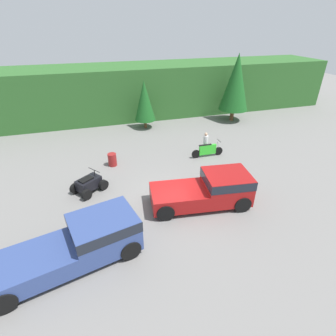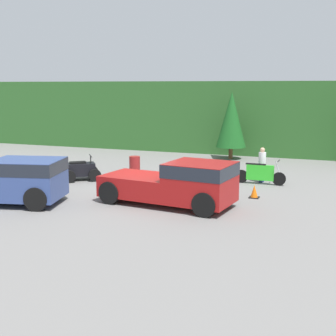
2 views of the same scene
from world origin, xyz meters
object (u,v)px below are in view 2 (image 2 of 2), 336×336
quad_atv (81,171)px  rider_person (262,164)px  pickup_truck_second (3,180)px  dirt_bike (260,174)px  steel_barrel (135,164)px  pickup_truck_red (179,182)px  traffic_cone (254,192)px

quad_atv → rider_person: bearing=-19.9°
pickup_truck_second → quad_atv: pickup_truck_second is taller
dirt_bike → steel_barrel: size_ratio=2.75×
pickup_truck_red → steel_barrel: pickup_truck_red is taller
quad_atv → steel_barrel: size_ratio=2.53×
dirt_bike → rider_person: rider_person is taller
quad_atv → rider_person: 8.88m
pickup_truck_red → pickup_truck_second: same height
dirt_bike → quad_atv: 8.75m
traffic_cone → steel_barrel: 7.89m
pickup_truck_red → rider_person: bearing=75.5°
traffic_cone → pickup_truck_second: bearing=-154.2°
pickup_truck_second → dirt_bike: (8.90, 7.28, -0.46)m
dirt_bike → steel_barrel: dirt_bike is taller
steel_barrel → pickup_truck_second: bearing=-104.7°
quad_atv → traffic_cone: 8.75m
pickup_truck_second → rider_person: size_ratio=3.63×
dirt_bike → rider_person: bearing=90.4°
pickup_truck_second → quad_atv: 5.14m
quad_atv → steel_barrel: 3.24m
traffic_cone → steel_barrel: steel_barrel is taller
pickup_truck_red → rider_person: (2.25, 5.70, -0.03)m
pickup_truck_second → traffic_cone: bearing=12.2°
traffic_cone → pickup_truck_red: bearing=-136.1°
traffic_cone → steel_barrel: bearing=154.0°
dirt_bike → steel_barrel: bearing=175.4°
pickup_truck_red → steel_barrel: size_ratio=6.22×
rider_person → traffic_cone: size_ratio=3.09×
traffic_cone → steel_barrel: size_ratio=0.62×
pickup_truck_second → steel_barrel: pickup_truck_second is taller
rider_person → traffic_cone: rider_person is taller
pickup_truck_second → quad_atv: (0.43, 5.10, -0.48)m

